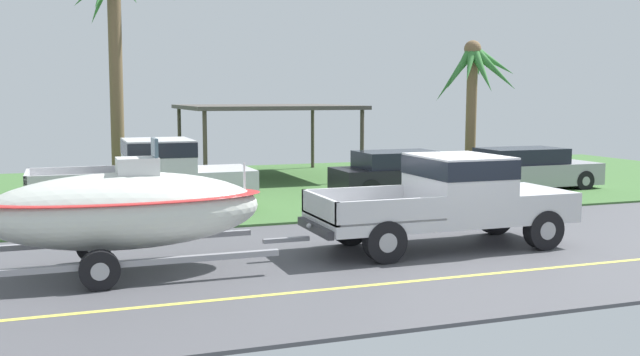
{
  "coord_description": "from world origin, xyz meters",
  "views": [
    {
      "loc": [
        -7.2,
        -12.39,
        3.08
      ],
      "look_at": [
        -2.39,
        0.98,
        1.46
      ],
      "focal_mm": 40.8,
      "sensor_mm": 36.0,
      "label": 1
    }
  ],
  "objects_px": {
    "boat_on_trailer": "(124,210)",
    "parked_sedan_near": "(525,170)",
    "parked_sedan_far": "(402,174)",
    "palm_tree_near_left": "(473,77)",
    "palm_tree_mid": "(115,25)",
    "carport_awning": "(265,108)",
    "parked_pickup_background": "(157,172)",
    "pickup_truck_towing": "(456,196)"
  },
  "relations": [
    {
      "from": "boat_on_trailer",
      "to": "parked_sedan_near",
      "type": "xyz_separation_m",
      "value": [
        13.21,
        6.97,
        -0.44
      ]
    },
    {
      "from": "parked_sedan_far",
      "to": "palm_tree_near_left",
      "type": "distance_m",
      "value": 5.16
    },
    {
      "from": "palm_tree_near_left",
      "to": "palm_tree_mid",
      "type": "relative_size",
      "value": 0.7
    },
    {
      "from": "parked_sedan_far",
      "to": "palm_tree_near_left",
      "type": "height_order",
      "value": "palm_tree_near_left"
    },
    {
      "from": "parked_sedan_far",
      "to": "parked_sedan_near",
      "type": "bearing_deg",
      "value": -2.29
    },
    {
      "from": "parked_sedan_near",
      "to": "carport_awning",
      "type": "height_order",
      "value": "carport_awning"
    },
    {
      "from": "parked_sedan_far",
      "to": "palm_tree_mid",
      "type": "bearing_deg",
      "value": 162.99
    },
    {
      "from": "parked_pickup_background",
      "to": "palm_tree_near_left",
      "type": "bearing_deg",
      "value": 13.8
    },
    {
      "from": "parked_pickup_background",
      "to": "parked_sedan_far",
      "type": "xyz_separation_m",
      "value": [
        7.47,
        0.72,
        -0.4
      ]
    },
    {
      "from": "boat_on_trailer",
      "to": "palm_tree_near_left",
      "type": "height_order",
      "value": "palm_tree_near_left"
    },
    {
      "from": "boat_on_trailer",
      "to": "parked_pickup_background",
      "type": "height_order",
      "value": "boat_on_trailer"
    },
    {
      "from": "pickup_truck_towing",
      "to": "boat_on_trailer",
      "type": "relative_size",
      "value": 0.92
    },
    {
      "from": "carport_awning",
      "to": "palm_tree_near_left",
      "type": "distance_m",
      "value": 7.57
    },
    {
      "from": "parked_pickup_background",
      "to": "parked_sedan_near",
      "type": "xyz_separation_m",
      "value": [
        11.83,
        0.55,
        -0.4
      ]
    },
    {
      "from": "carport_awning",
      "to": "parked_sedan_near",
      "type": "bearing_deg",
      "value": -41.48
    },
    {
      "from": "carport_awning",
      "to": "palm_tree_near_left",
      "type": "xyz_separation_m",
      "value": [
        6.32,
        -4.01,
        1.1
      ]
    },
    {
      "from": "carport_awning",
      "to": "pickup_truck_towing",
      "type": "bearing_deg",
      "value": -88.43
    },
    {
      "from": "parked_pickup_background",
      "to": "parked_sedan_far",
      "type": "bearing_deg",
      "value": 5.53
    },
    {
      "from": "parked_pickup_background",
      "to": "parked_sedan_near",
      "type": "bearing_deg",
      "value": 2.66
    },
    {
      "from": "parked_pickup_background",
      "to": "palm_tree_near_left",
      "type": "relative_size",
      "value": 1.2
    },
    {
      "from": "pickup_truck_towing",
      "to": "parked_pickup_background",
      "type": "distance_m",
      "value": 8.25
    },
    {
      "from": "boat_on_trailer",
      "to": "parked_sedan_far",
      "type": "height_order",
      "value": "boat_on_trailer"
    },
    {
      "from": "parked_pickup_background",
      "to": "parked_sedan_near",
      "type": "height_order",
      "value": "parked_pickup_background"
    },
    {
      "from": "palm_tree_near_left",
      "to": "parked_sedan_far",
      "type": "bearing_deg",
      "value": -151.27
    },
    {
      "from": "palm_tree_near_left",
      "to": "boat_on_trailer",
      "type": "bearing_deg",
      "value": -143.84
    },
    {
      "from": "carport_awning",
      "to": "palm_tree_mid",
      "type": "bearing_deg",
      "value": -147.44
    },
    {
      "from": "carport_awning",
      "to": "palm_tree_near_left",
      "type": "bearing_deg",
      "value": -32.38
    },
    {
      "from": "boat_on_trailer",
      "to": "parked_sedan_far",
      "type": "xyz_separation_m",
      "value": [
        8.85,
        7.14,
        -0.44
      ]
    },
    {
      "from": "pickup_truck_towing",
      "to": "palm_tree_near_left",
      "type": "height_order",
      "value": "palm_tree_near_left"
    },
    {
      "from": "pickup_truck_towing",
      "to": "parked_sedan_far",
      "type": "bearing_deg",
      "value": 72.22
    },
    {
      "from": "parked_pickup_background",
      "to": "parked_sedan_far",
      "type": "relative_size",
      "value": 1.37
    },
    {
      "from": "pickup_truck_towing",
      "to": "parked_sedan_near",
      "type": "bearing_deg",
      "value": 46.35
    },
    {
      "from": "pickup_truck_towing",
      "to": "palm_tree_near_left",
      "type": "distance_m",
      "value": 11.24
    },
    {
      "from": "parked_sedan_far",
      "to": "pickup_truck_towing",
      "type": "bearing_deg",
      "value": -107.78
    },
    {
      "from": "parked_sedan_far",
      "to": "carport_awning",
      "type": "distance_m",
      "value": 6.85
    },
    {
      "from": "pickup_truck_towing",
      "to": "parked_pickup_background",
      "type": "xyz_separation_m",
      "value": [
        -5.18,
        6.42,
        0.03
      ]
    },
    {
      "from": "palm_tree_mid",
      "to": "palm_tree_near_left",
      "type": "bearing_deg",
      "value": -2.35
    },
    {
      "from": "parked_pickup_background",
      "to": "palm_tree_mid",
      "type": "height_order",
      "value": "palm_tree_mid"
    },
    {
      "from": "parked_pickup_background",
      "to": "parked_sedan_near",
      "type": "distance_m",
      "value": 11.85
    },
    {
      "from": "palm_tree_near_left",
      "to": "pickup_truck_towing",
      "type": "bearing_deg",
      "value": -123.07
    },
    {
      "from": "palm_tree_mid",
      "to": "parked_sedan_near",
      "type": "bearing_deg",
      "value": -12.04
    },
    {
      "from": "parked_sedan_far",
      "to": "palm_tree_near_left",
      "type": "bearing_deg",
      "value": 28.73
    }
  ]
}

